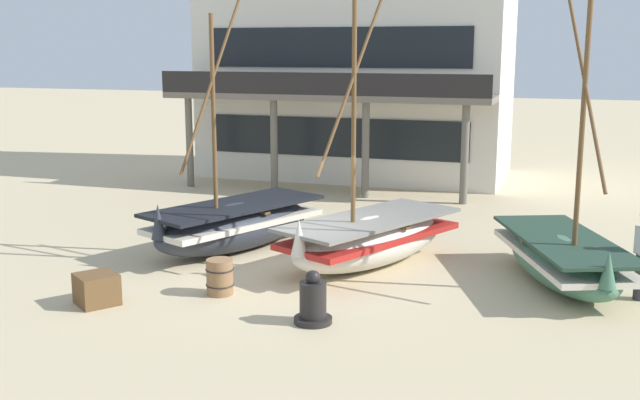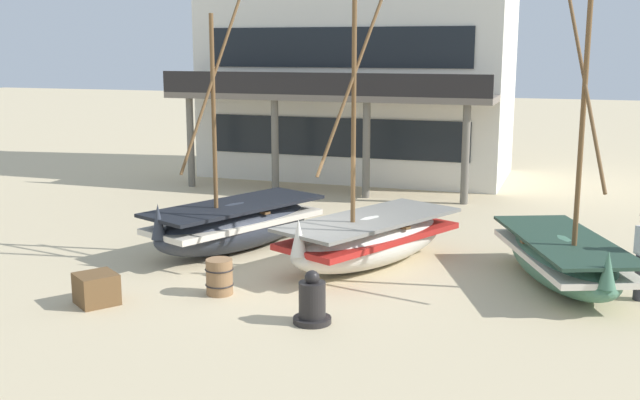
% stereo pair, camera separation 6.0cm
% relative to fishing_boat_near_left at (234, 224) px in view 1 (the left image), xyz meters
% --- Properties ---
extents(ground_plane, '(120.00, 120.00, 0.00)m').
position_rel_fishing_boat_near_left_xyz_m(ground_plane, '(2.22, -1.25, -0.62)').
color(ground_plane, '#CCB78E').
extents(fishing_boat_near_left, '(3.31, 4.81, 6.09)m').
position_rel_fishing_boat_near_left_xyz_m(fishing_boat_near_left, '(0.00, 0.00, 0.00)').
color(fishing_boat_near_left, '#2D333D').
rests_on(fishing_boat_near_left, ground).
extents(fishing_boat_centre_large, '(3.47, 4.83, 6.18)m').
position_rel_fishing_boat_near_left_xyz_m(fishing_boat_centre_large, '(3.36, -0.24, -0.02)').
color(fishing_boat_centre_large, silver).
rests_on(fishing_boat_centre_large, ground).
extents(fishing_boat_far_right, '(3.13, 4.61, 5.95)m').
position_rel_fishing_boat_near_left_xyz_m(fishing_boat_far_right, '(7.43, -0.32, -0.07)').
color(fishing_boat_far_right, '#427056').
rests_on(fishing_boat_far_right, ground).
extents(capstan_winch, '(0.67, 0.67, 0.95)m').
position_rel_fishing_boat_near_left_xyz_m(capstan_winch, '(3.37, -4.03, -0.25)').
color(capstan_winch, black).
rests_on(capstan_winch, ground).
extents(wooden_barrel, '(0.56, 0.56, 0.70)m').
position_rel_fishing_boat_near_left_xyz_m(wooden_barrel, '(1.13, -3.12, -0.27)').
color(wooden_barrel, olive).
rests_on(wooden_barrel, ground).
extents(cargo_crate, '(0.98, 0.98, 0.58)m').
position_rel_fishing_boat_near_left_xyz_m(cargo_crate, '(-0.79, -4.39, -0.33)').
color(cargo_crate, brown).
rests_on(cargo_crate, ground).
extents(harbor_building_main, '(11.37, 7.63, 9.44)m').
position_rel_fishing_boat_near_left_xyz_m(harbor_building_main, '(-0.35, 11.69, 4.09)').
color(harbor_building_main, silver).
rests_on(harbor_building_main, ground).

